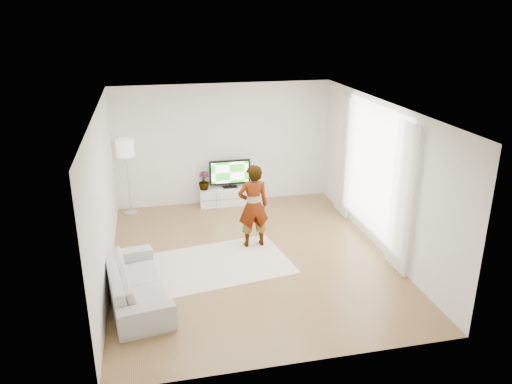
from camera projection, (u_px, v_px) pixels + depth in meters
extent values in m
plane|color=olive|center=(251.00, 258.00, 9.26)|extent=(6.00, 6.00, 0.00)
plane|color=white|center=(250.00, 108.00, 8.29)|extent=(6.00, 6.00, 0.00)
cube|color=white|center=(103.00, 198.00, 8.27)|extent=(0.02, 6.00, 2.80)
cube|color=white|center=(382.00, 177.00, 9.28)|extent=(0.02, 6.00, 2.80)
cube|color=white|center=(224.00, 144.00, 11.52)|extent=(5.00, 0.02, 2.80)
cube|color=white|center=(301.00, 268.00, 6.03)|extent=(5.00, 0.02, 2.80)
cube|color=white|center=(374.00, 170.00, 9.54)|extent=(0.01, 2.60, 2.50)
cube|color=white|center=(402.00, 199.00, 8.36)|extent=(0.04, 0.70, 2.60)
cube|color=white|center=(344.00, 157.00, 10.75)|extent=(0.04, 0.70, 2.60)
cube|color=white|center=(230.00, 196.00, 11.74)|extent=(1.45, 0.41, 0.41)
cube|color=black|center=(232.00, 199.00, 11.55)|extent=(1.41, 0.00, 0.01)
cube|color=black|center=(216.00, 200.00, 11.48)|extent=(0.01, 0.00, 0.36)
cube|color=black|center=(247.00, 198.00, 11.63)|extent=(0.01, 0.00, 0.36)
cube|color=black|center=(230.00, 187.00, 11.70)|extent=(0.34, 0.19, 0.02)
cube|color=black|center=(230.00, 185.00, 11.68)|extent=(0.07, 0.04, 0.07)
cube|color=black|center=(230.00, 172.00, 11.57)|extent=(0.95, 0.05, 0.58)
cube|color=#239C19|center=(230.00, 173.00, 11.54)|extent=(0.87, 0.01, 0.49)
cube|color=white|center=(257.00, 182.00, 11.77)|extent=(0.05, 0.15, 0.20)
cube|color=#4CB2FF|center=(257.00, 182.00, 11.69)|extent=(0.01, 0.00, 0.11)
imported|color=#3F7238|center=(204.00, 181.00, 11.47)|extent=(0.26, 0.26, 0.43)
cube|color=beige|center=(223.00, 263.00, 9.06)|extent=(2.56, 2.01, 0.01)
imported|color=#334772|center=(253.00, 206.00, 9.46)|extent=(0.61, 0.42, 1.64)
imported|color=#ACACA7|center=(136.00, 283.00, 7.82)|extent=(1.13, 2.21, 0.62)
cylinder|color=silver|center=(131.00, 213.00, 11.28)|extent=(0.30, 0.30, 0.02)
cylinder|color=silver|center=(129.00, 185.00, 11.05)|extent=(0.04, 0.04, 1.32)
cylinder|color=white|center=(125.00, 148.00, 10.76)|extent=(0.38, 0.38, 0.37)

